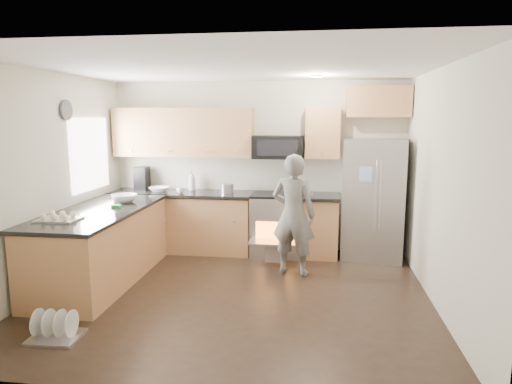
# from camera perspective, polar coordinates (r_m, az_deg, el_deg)

# --- Properties ---
(ground) EXTENTS (4.50, 4.50, 0.00)m
(ground) POSITION_cam_1_polar(r_m,az_deg,el_deg) (5.50, -2.74, -12.70)
(ground) COLOR black
(ground) RESTS_ON ground
(room_shell) EXTENTS (4.54, 4.04, 2.62)m
(room_shell) POSITION_cam_1_polar(r_m,az_deg,el_deg) (5.13, -3.26, 5.00)
(room_shell) COLOR beige
(room_shell) RESTS_ON ground
(back_cabinet_run) EXTENTS (4.45, 0.64, 2.50)m
(back_cabinet_run) POSITION_cam_1_polar(r_m,az_deg,el_deg) (7.01, -4.93, 0.31)
(back_cabinet_run) COLOR #A36F41
(back_cabinet_run) RESTS_ON ground
(peninsula) EXTENTS (0.96, 2.36, 1.03)m
(peninsula) POSITION_cam_1_polar(r_m,az_deg,el_deg) (6.12, -18.77, -6.30)
(peninsula) COLOR #A36F41
(peninsula) RESTS_ON ground
(stove_range) EXTENTS (0.76, 0.97, 1.79)m
(stove_range) POSITION_cam_1_polar(r_m,az_deg,el_deg) (6.87, 2.67, -2.30)
(stove_range) COLOR #B7B7BC
(stove_range) RESTS_ON ground
(refrigerator) EXTENTS (0.96, 0.81, 1.76)m
(refrigerator) POSITION_cam_1_polar(r_m,az_deg,el_deg) (6.86, 14.59, -0.89)
(refrigerator) COLOR #B7B7BC
(refrigerator) RESTS_ON ground
(person) EXTENTS (0.66, 0.51, 1.60)m
(person) POSITION_cam_1_polar(r_m,az_deg,el_deg) (5.99, 4.70, -2.85)
(person) COLOR slate
(person) RESTS_ON ground
(dish_rack) EXTENTS (0.48, 0.39, 0.29)m
(dish_rack) POSITION_cam_1_polar(r_m,az_deg,el_deg) (4.86, -23.80, -15.59)
(dish_rack) COLOR #B7B7BC
(dish_rack) RESTS_ON ground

